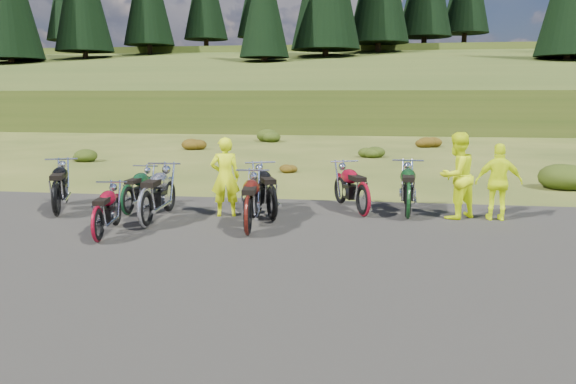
% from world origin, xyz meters
% --- Properties ---
extents(ground, '(300.00, 300.00, 0.00)m').
position_xyz_m(ground, '(0.00, 0.00, 0.00)').
color(ground, '#324115').
rests_on(ground, ground).
extents(gravel_pad, '(20.00, 12.00, 0.04)m').
position_xyz_m(gravel_pad, '(0.00, -2.00, 0.00)').
color(gravel_pad, black).
rests_on(gravel_pad, ground).
extents(hill_slope, '(300.00, 45.97, 9.37)m').
position_xyz_m(hill_slope, '(0.00, 50.00, 0.00)').
color(hill_slope, '#314316').
rests_on(hill_slope, ground).
extents(hill_plateau, '(300.00, 90.00, 9.17)m').
position_xyz_m(hill_plateau, '(0.00, 110.00, 0.00)').
color(hill_plateau, '#314316').
rests_on(hill_plateau, ground).
extents(conifer_14, '(5.28, 5.28, 14.00)m').
position_xyz_m(conifer_14, '(-51.00, 70.00, 16.55)').
color(conifer_14, black).
rests_on(conifer_14, ground).
extents(shrub_1, '(1.03, 1.03, 0.61)m').
position_xyz_m(shrub_1, '(-9.10, 11.30, 0.31)').
color(shrub_1, '#21350D').
rests_on(shrub_1, ground).
extents(shrub_2, '(1.30, 1.30, 0.77)m').
position_xyz_m(shrub_2, '(-6.20, 16.60, 0.38)').
color(shrub_2, '#5A310B').
rests_on(shrub_2, ground).
extents(shrub_3, '(1.56, 1.56, 0.92)m').
position_xyz_m(shrub_3, '(-3.30, 21.90, 0.46)').
color(shrub_3, '#21350D').
rests_on(shrub_3, ground).
extents(shrub_4, '(0.77, 0.77, 0.45)m').
position_xyz_m(shrub_4, '(-0.40, 9.20, 0.23)').
color(shrub_4, '#5A310B').
rests_on(shrub_4, ground).
extents(shrub_5, '(1.03, 1.03, 0.61)m').
position_xyz_m(shrub_5, '(2.50, 14.50, 0.31)').
color(shrub_5, '#21350D').
rests_on(shrub_5, ground).
extents(shrub_6, '(1.30, 1.30, 0.77)m').
position_xyz_m(shrub_6, '(5.40, 19.80, 0.38)').
color(shrub_6, '#5A310B').
rests_on(shrub_6, ground).
extents(shrub_7, '(1.56, 1.56, 0.92)m').
position_xyz_m(shrub_7, '(8.30, 7.10, 0.46)').
color(shrub_7, '#21350D').
rests_on(shrub_7, ground).
extents(motorcycle_0, '(1.59, 2.38, 1.19)m').
position_xyz_m(motorcycle_0, '(-4.29, 1.18, 0.00)').
color(motorcycle_0, black).
rests_on(motorcycle_0, ground).
extents(motorcycle_1, '(0.97, 1.97, 0.99)m').
position_xyz_m(motorcycle_1, '(-2.34, -0.74, 0.00)').
color(motorcycle_1, maroon).
rests_on(motorcycle_1, ground).
extents(motorcycle_2, '(0.66, 1.94, 1.02)m').
position_xyz_m(motorcycle_2, '(-2.80, 1.56, 0.00)').
color(motorcycle_2, black).
rests_on(motorcycle_2, ground).
extents(motorcycle_3, '(0.88, 2.33, 1.20)m').
position_xyz_m(motorcycle_3, '(-1.91, 0.44, 0.00)').
color(motorcycle_3, '#AFAFB4').
rests_on(motorcycle_3, ground).
extents(motorcycle_4, '(1.00, 2.26, 1.14)m').
position_xyz_m(motorcycle_4, '(0.26, 0.14, 0.00)').
color(motorcycle_4, '#41100A').
rests_on(motorcycle_4, ground).
extents(motorcycle_5, '(1.54, 2.33, 1.16)m').
position_xyz_m(motorcycle_5, '(0.50, 1.44, 0.00)').
color(motorcycle_5, black).
rests_on(motorcycle_5, ground).
extents(motorcycle_6, '(1.52, 2.27, 1.13)m').
position_xyz_m(motorcycle_6, '(2.40, 2.20, 0.00)').
color(motorcycle_6, maroon).
rests_on(motorcycle_6, ground).
extents(motorcycle_7, '(0.84, 2.28, 1.18)m').
position_xyz_m(motorcycle_7, '(3.37, 2.09, 0.00)').
color(motorcycle_7, black).
rests_on(motorcycle_7, ground).
extents(person_middle, '(0.73, 0.57, 1.75)m').
position_xyz_m(person_middle, '(-0.61, 1.80, 0.88)').
color(person_middle, '#CADF0B').
rests_on(person_middle, ground).
extents(person_right_a, '(1.15, 1.13, 1.87)m').
position_xyz_m(person_right_a, '(4.39, 2.33, 0.94)').
color(person_right_a, '#CADF0B').
rests_on(person_right_a, ground).
extents(person_right_b, '(0.97, 0.41, 1.65)m').
position_xyz_m(person_right_b, '(5.25, 2.26, 0.83)').
color(person_right_b, '#CADF0B').
rests_on(person_right_b, ground).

